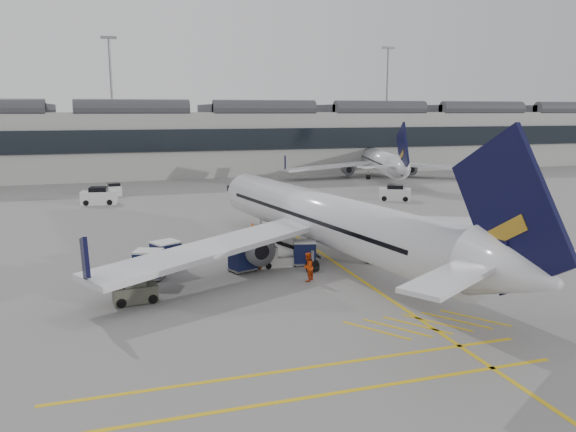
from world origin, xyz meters
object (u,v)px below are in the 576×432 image
object	(u,v)px
ramp_agent_a	(262,257)
pushback_tug	(135,292)
baggage_cart_a	(304,252)
belt_loader	(283,258)
ramp_agent_b	(308,267)
airliner_main	(330,221)

from	to	relation	value
ramp_agent_a	pushback_tug	distance (m)	10.22
baggage_cart_a	pushback_tug	world-z (taller)	baggage_cart_a
ramp_agent_a	pushback_tug	xyz separation A→B (m)	(-9.05, -4.73, -0.26)
belt_loader	ramp_agent_a	xyz separation A→B (m)	(-1.76, -0.48, 0.33)
belt_loader	baggage_cart_a	size ratio (longest dim) A/B	2.24
pushback_tug	ramp_agent_b	bearing A→B (deg)	-2.07
baggage_cart_a	ramp_agent_b	bearing A→B (deg)	-90.83
airliner_main	pushback_tug	xyz separation A→B (m)	(-14.45, -5.09, -2.53)
belt_loader	ramp_agent_b	xyz separation A→B (m)	(0.42, -4.32, 0.43)
ramp_agent_a	airliner_main	bearing A→B (deg)	-53.67
airliner_main	ramp_agent_a	bearing A→B (deg)	173.80
baggage_cart_a	ramp_agent_b	size ratio (longest dim) A/B	1.05
baggage_cart_a	belt_loader	bearing A→B (deg)	178.01
ramp_agent_b	belt_loader	bearing A→B (deg)	-128.08
pushback_tug	baggage_cart_a	bearing A→B (deg)	14.44
ramp_agent_a	pushback_tug	bearing A→B (deg)	150.10
belt_loader	pushback_tug	distance (m)	12.00
airliner_main	ramp_agent_b	xyz separation A→B (m)	(-3.22, -4.20, -2.17)
airliner_main	ramp_agent_b	world-z (taller)	airliner_main
belt_loader	ramp_agent_a	distance (m)	1.85
baggage_cart_a	ramp_agent_a	distance (m)	3.28
ramp_agent_a	ramp_agent_b	world-z (taller)	ramp_agent_b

